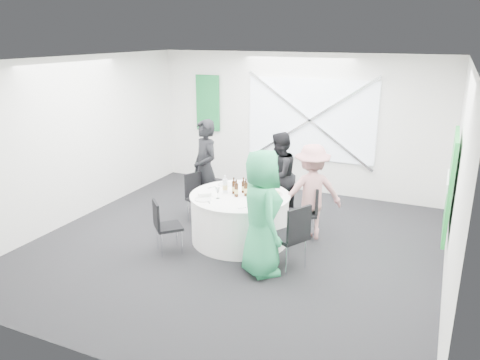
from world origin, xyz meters
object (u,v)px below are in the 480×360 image
at_px(chair_front_right, 293,232).
at_px(chair_front_left, 164,223).
at_px(banquet_table, 240,217).
at_px(person_man_back_left, 205,169).
at_px(person_woman_green, 261,213).
at_px(clear_water_bottle, 225,186).
at_px(person_woman_pink, 311,192).
at_px(green_water_bottle, 257,187).
at_px(person_man_back, 279,176).
at_px(chair_back_right, 307,208).
at_px(chair_back_left, 198,194).
at_px(chair_back, 274,191).

xyz_separation_m(chair_front_right, chair_front_left, (-1.91, -0.27, -0.09)).
distance_m(banquet_table, chair_front_left, 1.22).
bearing_deg(person_man_back_left, person_woman_green, -6.77).
xyz_separation_m(banquet_table, clear_water_bottle, (-0.26, -0.00, 0.49)).
relative_size(person_woman_pink, green_water_bottle, 5.23).
bearing_deg(chair_front_left, person_man_back, -73.17).
bearing_deg(chair_front_right, clear_water_bottle, -84.88).
bearing_deg(chair_front_right, person_woman_pink, -146.87).
bearing_deg(chair_back_right, green_water_bottle, -91.00).
distance_m(chair_back_left, clear_water_bottle, 0.94).
distance_m(person_woman_pink, green_water_bottle, 0.86).
xyz_separation_m(chair_back, person_woman_green, (0.52, -1.92, 0.36)).
distance_m(chair_front_left, green_water_bottle, 1.53).
bearing_deg(person_woman_green, banquet_table, 0.00).
bearing_deg(person_woman_green, person_woman_pink, -51.53).
distance_m(chair_back_left, chair_front_left, 1.31).
bearing_deg(banquet_table, green_water_bottle, 30.52).
bearing_deg(chair_back, chair_back_right, -28.52).
bearing_deg(person_man_back_left, person_woman_pink, 31.04).
xyz_separation_m(banquet_table, person_man_back, (0.22, 1.17, 0.39)).
distance_m(chair_back_left, person_woman_pink, 2.00).
bearing_deg(chair_back_right, banquet_table, -90.00).
bearing_deg(chair_back, person_man_back, 68.04).
height_order(chair_back_right, person_woman_green, person_woman_green).
bearing_deg(green_water_bottle, person_woman_pink, 28.94).
height_order(chair_back_right, chair_front_right, chair_front_right).
bearing_deg(chair_back_right, person_woman_green, -38.56).
relative_size(chair_front_left, clear_water_bottle, 2.87).
distance_m(chair_front_right, chair_front_left, 1.93).
relative_size(chair_front_left, person_man_back_left, 0.47).
xyz_separation_m(chair_back, chair_front_left, (-1.02, -1.95, -0.03)).
bearing_deg(chair_back, green_water_bottle, -77.12).
bearing_deg(chair_back_right, chair_front_left, -80.47).
xyz_separation_m(person_man_back, person_woman_green, (0.47, -2.01, 0.10)).
height_order(chair_back_left, clear_water_bottle, clear_water_bottle).
bearing_deg(banquet_table, person_man_back_left, 144.03).
relative_size(person_man_back, clear_water_bottle, 5.43).
relative_size(person_man_back_left, green_water_bottle, 5.92).
relative_size(chair_back, person_woman_pink, 0.56).
height_order(chair_back_left, chair_front_left, chair_back_left).
height_order(banquet_table, green_water_bottle, green_water_bottle).
bearing_deg(chair_back_right, person_man_back, -160.79).
distance_m(person_woman_pink, clear_water_bottle, 1.36).
xyz_separation_m(banquet_table, chair_back_left, (-1.00, 0.43, 0.12)).
relative_size(chair_back_right, person_woman_green, 0.51).
xyz_separation_m(chair_back_left, person_man_back_left, (0.00, 0.29, 0.38)).
distance_m(banquet_table, chair_back_left, 1.09).
bearing_deg(chair_front_right, chair_front_left, -52.53).
height_order(chair_front_right, person_woman_pink, person_woman_pink).
relative_size(chair_back_left, person_man_back_left, 0.49).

